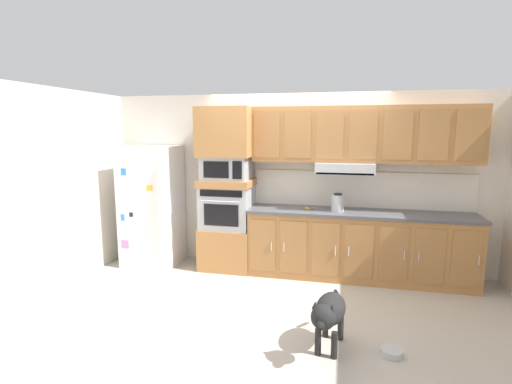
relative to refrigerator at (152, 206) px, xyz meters
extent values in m
plane|color=#B2A899|center=(2.08, -0.68, -0.88)|extent=(9.60, 9.60, 0.00)
cube|color=beige|center=(2.08, 0.43, 0.37)|extent=(6.20, 0.12, 2.50)
cube|color=beige|center=(-0.72, -0.68, 0.37)|extent=(0.12, 7.10, 2.50)
cube|color=white|center=(0.00, 0.00, 0.00)|extent=(0.76, 0.70, 1.76)
cylinder|color=silver|center=(0.33, -0.37, 0.10)|extent=(0.02, 0.02, 1.10)
cube|color=black|center=(-0.14, -0.35, -0.07)|extent=(0.05, 0.01, 0.06)
cube|color=#337FDB|center=(-0.23, -0.35, 0.53)|extent=(0.07, 0.01, 0.09)
cube|color=pink|center=(-0.26, -0.35, -0.51)|extent=(0.12, 0.01, 0.12)
cube|color=#337FDB|center=(-0.28, -0.35, -0.12)|extent=(0.06, 0.01, 0.10)
cube|color=gold|center=(0.16, -0.35, 0.32)|extent=(0.09, 0.01, 0.07)
cube|color=#A8703D|center=(1.14, 0.07, -0.58)|extent=(0.74, 0.62, 0.60)
cube|color=#A8AAAF|center=(1.14, 0.07, 0.02)|extent=(0.70, 0.58, 0.60)
cube|color=black|center=(1.14, -0.23, -0.04)|extent=(0.49, 0.01, 0.30)
cube|color=black|center=(1.14, -0.23, 0.26)|extent=(0.59, 0.01, 0.09)
cylinder|color=#A8AAAF|center=(1.14, -0.25, 0.15)|extent=(0.56, 0.02, 0.02)
cube|color=#A8703D|center=(1.14, 0.07, 0.37)|extent=(0.74, 0.62, 0.10)
cube|color=#A8AAAF|center=(1.14, 0.07, 0.58)|extent=(0.64, 0.53, 0.32)
cube|color=black|center=(1.07, -0.20, 0.58)|extent=(0.35, 0.01, 0.22)
cube|color=black|center=(1.37, -0.20, 0.58)|extent=(0.13, 0.01, 0.24)
cube|color=#A8703D|center=(1.14, 0.07, 1.08)|extent=(0.74, 0.62, 0.68)
cube|color=#A8703D|center=(2.98, 0.07, -0.44)|extent=(2.93, 0.60, 0.88)
cube|color=#9A6738|center=(1.72, -0.24, -0.42)|extent=(0.35, 0.01, 0.70)
cylinder|color=#BCBCC1|center=(1.85, -0.25, -0.42)|extent=(0.01, 0.01, 0.12)
cube|color=#9A6738|center=(2.14, -0.24, -0.42)|extent=(0.35, 0.01, 0.70)
cylinder|color=#BCBCC1|center=(2.02, -0.25, -0.42)|extent=(0.01, 0.01, 0.12)
cube|color=#9A6738|center=(2.56, -0.24, -0.42)|extent=(0.35, 0.01, 0.70)
cylinder|color=#BCBCC1|center=(2.69, -0.25, -0.42)|extent=(0.01, 0.01, 0.12)
cube|color=#9A6738|center=(2.98, -0.24, -0.42)|extent=(0.35, 0.01, 0.70)
cylinder|color=#BCBCC1|center=(2.86, -0.25, -0.42)|extent=(0.01, 0.01, 0.12)
cube|color=#9A6738|center=(3.40, -0.24, -0.42)|extent=(0.35, 0.01, 0.70)
cylinder|color=#BCBCC1|center=(3.53, -0.25, -0.42)|extent=(0.01, 0.01, 0.12)
cube|color=#9A6738|center=(3.82, -0.24, -0.42)|extent=(0.35, 0.01, 0.70)
cylinder|color=#BCBCC1|center=(3.69, -0.25, -0.42)|extent=(0.01, 0.01, 0.12)
cube|color=#9A6738|center=(4.24, -0.24, -0.42)|extent=(0.35, 0.01, 0.70)
cylinder|color=#BCBCC1|center=(4.36, -0.25, -0.42)|extent=(0.01, 0.01, 0.12)
cube|color=#4C4C51|center=(2.98, 0.07, 0.02)|extent=(2.97, 0.64, 0.04)
cube|color=silver|center=(2.98, 0.36, 0.29)|extent=(2.97, 0.02, 0.50)
cube|color=#A8703D|center=(2.98, 0.20, 1.05)|extent=(2.93, 0.34, 0.74)
cube|color=#A8AAAF|center=(2.77, 0.13, 0.61)|extent=(0.76, 0.48, 0.14)
cube|color=black|center=(2.77, -0.09, 0.55)|extent=(0.72, 0.04, 0.02)
cube|color=#9A6738|center=(1.72, 0.02, 1.05)|extent=(0.35, 0.01, 0.63)
cube|color=#9A6738|center=(2.14, 0.02, 1.05)|extent=(0.35, 0.01, 0.63)
cube|color=#9A6738|center=(2.56, 0.02, 1.05)|extent=(0.35, 0.01, 0.63)
cube|color=#9A6738|center=(2.98, 0.02, 1.05)|extent=(0.35, 0.01, 0.63)
cube|color=#9A6738|center=(3.40, 0.02, 1.05)|extent=(0.35, 0.01, 0.63)
cube|color=#9A6738|center=(3.82, 0.02, 1.05)|extent=(0.35, 0.01, 0.63)
cube|color=#9A6738|center=(4.24, 0.02, 1.05)|extent=(0.35, 0.01, 0.63)
cylinder|color=yellow|center=(2.29, 0.05, 0.05)|extent=(0.08, 0.10, 0.03)
cylinder|color=silver|center=(2.39, 0.11, 0.05)|extent=(0.07, 0.11, 0.01)
cylinder|color=#A8AAAF|center=(2.69, 0.02, 0.15)|extent=(0.17, 0.17, 0.22)
cylinder|color=black|center=(2.69, 0.02, 0.27)|extent=(0.10, 0.10, 0.02)
ellipsoid|color=black|center=(2.69, -1.75, -0.50)|extent=(0.33, 0.51, 0.26)
sphere|color=black|center=(2.64, -2.08, -0.43)|extent=(0.21, 0.21, 0.21)
ellipsoid|color=black|center=(2.62, -2.19, -0.45)|extent=(0.10, 0.13, 0.07)
cone|color=black|center=(2.71, -2.08, -0.34)|extent=(0.06, 0.06, 0.07)
cone|color=black|center=(2.57, -2.06, -0.34)|extent=(0.06, 0.06, 0.07)
cylinder|color=black|center=(2.73, -1.45, -0.48)|extent=(0.06, 0.16, 0.12)
cylinder|color=black|center=(2.74, -1.93, -0.76)|extent=(0.06, 0.06, 0.24)
cylinder|color=black|center=(2.59, -1.91, -0.76)|extent=(0.06, 0.06, 0.24)
cylinder|color=black|center=(2.78, -1.60, -0.76)|extent=(0.06, 0.06, 0.24)
cylinder|color=black|center=(2.64, -1.58, -0.76)|extent=(0.06, 0.06, 0.24)
cylinder|color=#B2B7BC|center=(3.24, -1.77, -0.85)|extent=(0.20, 0.20, 0.06)
cylinder|color=brown|center=(3.24, -1.77, -0.84)|extent=(0.15, 0.15, 0.03)
camera|label=1|loc=(2.77, -5.16, 1.12)|focal=27.25mm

